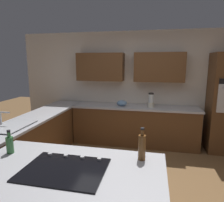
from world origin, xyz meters
name	(u,v)px	position (x,y,z in m)	size (l,w,h in m)	color
ground_plane	(130,187)	(0.00, 0.00, 0.00)	(14.00, 14.00, 0.00)	brown
wall_back	(138,82)	(0.06, -2.05, 1.41)	(6.00, 0.44, 2.60)	silver
lower_cabinets_back	(135,126)	(0.10, -1.72, 0.43)	(2.80, 0.60, 0.86)	brown
countertop_back	(135,107)	(0.10, -1.72, 0.88)	(2.84, 0.64, 0.04)	#B2B2B7
lower_cabinets_side	(40,138)	(1.82, -0.55, 0.43)	(0.60, 2.90, 0.86)	brown
countertop_side	(38,116)	(1.82, -0.55, 0.88)	(0.64, 2.94, 0.04)	#B2B2B7
island_top	(64,172)	(0.47, 1.19, 0.88)	(1.85, 1.08, 0.04)	#B2B2B7
sink_unit	(12,125)	(1.83, 0.16, 0.92)	(0.46, 0.70, 0.23)	#515456
cooktop	(65,169)	(0.47, 1.18, 0.91)	(0.76, 0.56, 0.03)	black
blender	(151,101)	(-0.25, -1.68, 1.04)	(0.15, 0.15, 0.32)	beige
mixing_bowl	(122,103)	(0.40, -1.68, 0.96)	(0.24, 0.24, 0.13)	#668CB2
oil_bottle	(10,144)	(1.21, 0.98, 1.00)	(0.08, 0.08, 0.26)	#336B38
second_bottle	(142,147)	(-0.21, 0.83, 1.04)	(0.08, 0.08, 0.34)	brown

